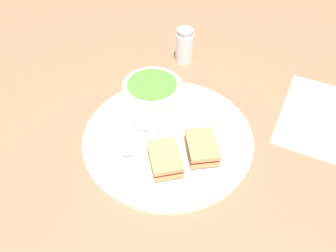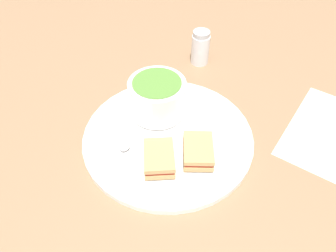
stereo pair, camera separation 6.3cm
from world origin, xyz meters
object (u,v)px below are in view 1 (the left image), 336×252
spoon (126,146)px  salt_shaker (185,46)px  sandwich_half_near (165,159)px  sandwich_half_far (202,147)px  soup_bowl (153,98)px

spoon → salt_shaker: salt_shaker is taller
sandwich_half_near → sandwich_half_far: 0.07m
soup_bowl → sandwich_half_near: soup_bowl is taller
spoon → sandwich_half_far: (-0.02, -0.14, 0.01)m
spoon → salt_shaker: (0.31, -0.13, 0.02)m
soup_bowl → sandwich_half_far: soup_bowl is taller
sandwich_half_near → salt_shaker: bearing=-8.9°
sandwich_half_near → spoon: bearing=61.2°
soup_bowl → sandwich_half_far: (-0.11, -0.09, -0.02)m
soup_bowl → sandwich_half_near: (-0.14, -0.02, -0.02)m
spoon → sandwich_half_near: bearing=50.3°
soup_bowl → sandwich_half_near: bearing=-170.6°
spoon → salt_shaker: bearing=146.6°
sandwich_half_near → sandwich_half_far: same height
soup_bowl → spoon: 0.11m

